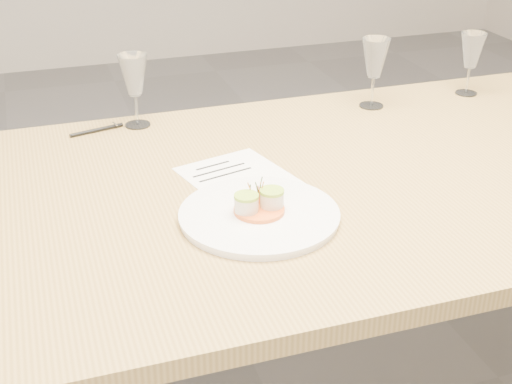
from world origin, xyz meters
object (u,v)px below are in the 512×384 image
object	(u,v)px
wine_glass_0	(134,77)
ballpoint_pen	(97,130)
wine_glass_2	(472,52)
dining_table	(292,207)
wine_glass_1	(375,59)
recipe_sheet	(242,179)
dinner_plate	(259,213)

from	to	relation	value
wine_glass_0	ballpoint_pen	bearing A→B (deg)	-174.05
wine_glass_2	dining_table	bearing A→B (deg)	-151.43
dining_table	ballpoint_pen	world-z (taller)	ballpoint_pen
wine_glass_0	wine_glass_1	size ratio (longest dim) A/B	0.98
ballpoint_pen	recipe_sheet	bearing A→B (deg)	-69.45
wine_glass_1	wine_glass_0	bearing A→B (deg)	174.38
ballpoint_pen	wine_glass_1	distance (m)	0.76
dining_table	wine_glass_2	distance (m)	0.80
ballpoint_pen	wine_glass_2	distance (m)	1.06
wine_glass_2	wine_glass_1	bearing A→B (deg)	-178.55
dinner_plate	wine_glass_2	distance (m)	0.96
wine_glass_1	ballpoint_pen	bearing A→B (deg)	176.02
wine_glass_0	dinner_plate	bearing A→B (deg)	-75.99
dinner_plate	wine_glass_2	size ratio (longest dim) A/B	1.78
dinner_plate	recipe_sheet	bearing A→B (deg)	83.89
dining_table	dinner_plate	distance (m)	0.20
dinner_plate	ballpoint_pen	bearing A→B (deg)	113.98
wine_glass_0	wine_glass_1	world-z (taller)	wine_glass_1
dining_table	dinner_plate	xyz separation A→B (m)	(-0.12, -0.14, 0.08)
dining_table	wine_glass_1	distance (m)	0.56
dinner_plate	ballpoint_pen	xyz separation A→B (m)	(-0.25, 0.56, -0.01)
recipe_sheet	wine_glass_1	xyz separation A→B (m)	(0.48, 0.33, 0.13)
dinner_plate	recipe_sheet	world-z (taller)	dinner_plate
dining_table	recipe_sheet	bearing A→B (deg)	160.63
dining_table	wine_glass_0	size ratio (longest dim) A/B	12.78
dinner_plate	wine_glass_1	xyz separation A→B (m)	(0.50, 0.51, 0.12)
wine_glass_0	wine_glass_1	bearing A→B (deg)	-5.62
dinner_plate	ballpoint_pen	world-z (taller)	dinner_plate
wine_glass_2	wine_glass_0	bearing A→B (deg)	176.67
wine_glass_0	recipe_sheet	bearing A→B (deg)	-67.57
recipe_sheet	wine_glass_1	world-z (taller)	wine_glass_1
recipe_sheet	ballpoint_pen	xyz separation A→B (m)	(-0.27, 0.38, 0.00)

